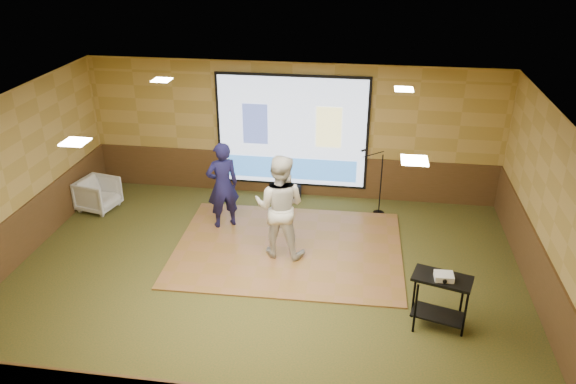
# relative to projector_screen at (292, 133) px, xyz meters

# --- Properties ---
(ground) EXTENTS (9.00, 9.00, 0.00)m
(ground) POSITION_rel_projector_screen_xyz_m (0.00, -3.44, -1.47)
(ground) COLOR #2E3E1C
(ground) RESTS_ON ground
(room_shell) EXTENTS (9.04, 7.04, 3.02)m
(room_shell) POSITION_rel_projector_screen_xyz_m (0.00, -3.44, 0.62)
(room_shell) COLOR tan
(room_shell) RESTS_ON ground
(wainscot_back) EXTENTS (9.00, 0.04, 0.95)m
(wainscot_back) POSITION_rel_projector_screen_xyz_m (0.00, 0.04, -1.00)
(wainscot_back) COLOR #483218
(wainscot_back) RESTS_ON ground
(wainscot_left) EXTENTS (0.04, 7.00, 0.95)m
(wainscot_left) POSITION_rel_projector_screen_xyz_m (-4.48, -3.44, -1.00)
(wainscot_left) COLOR #483218
(wainscot_left) RESTS_ON ground
(wainscot_right) EXTENTS (0.04, 7.00, 0.95)m
(wainscot_right) POSITION_rel_projector_screen_xyz_m (4.48, -3.44, -1.00)
(wainscot_right) COLOR #483218
(wainscot_right) RESTS_ON ground
(projector_screen) EXTENTS (3.32, 0.06, 2.52)m
(projector_screen) POSITION_rel_projector_screen_xyz_m (0.00, 0.00, 0.00)
(projector_screen) COLOR black
(projector_screen) RESTS_ON room_shell
(downlight_nw) EXTENTS (0.32, 0.32, 0.02)m
(downlight_nw) POSITION_rel_projector_screen_xyz_m (-2.20, -1.64, 1.50)
(downlight_nw) COLOR #FFE9BF
(downlight_nw) RESTS_ON room_shell
(downlight_ne) EXTENTS (0.32, 0.32, 0.02)m
(downlight_ne) POSITION_rel_projector_screen_xyz_m (2.20, -1.64, 1.50)
(downlight_ne) COLOR #FFE9BF
(downlight_ne) RESTS_ON room_shell
(downlight_sw) EXTENTS (0.32, 0.32, 0.02)m
(downlight_sw) POSITION_rel_projector_screen_xyz_m (-2.20, -4.94, 1.50)
(downlight_sw) COLOR #FFE9BF
(downlight_sw) RESTS_ON room_shell
(downlight_se) EXTENTS (0.32, 0.32, 0.02)m
(downlight_se) POSITION_rel_projector_screen_xyz_m (2.20, -4.94, 1.50)
(downlight_se) COLOR #FFE9BF
(downlight_se) RESTS_ON room_shell
(dance_floor) EXTENTS (4.31, 3.33, 0.03)m
(dance_floor) POSITION_rel_projector_screen_xyz_m (0.27, -2.37, -1.46)
(dance_floor) COLOR brown
(dance_floor) RESTS_ON ground
(player_left) EXTENTS (0.77, 0.70, 1.78)m
(player_left) POSITION_rel_projector_screen_xyz_m (-1.14, -1.68, -0.56)
(player_left) COLOR #171544
(player_left) RESTS_ON dance_floor
(player_right) EXTENTS (1.02, 0.84, 1.95)m
(player_right) POSITION_rel_projector_screen_xyz_m (0.15, -2.59, -0.47)
(player_right) COLOR silver
(player_right) RESTS_ON dance_floor
(av_table) EXTENTS (0.85, 0.45, 0.90)m
(av_table) POSITION_rel_projector_screen_xyz_m (2.84, -4.29, -0.86)
(av_table) COLOR black
(av_table) RESTS_ON ground
(projector) EXTENTS (0.28, 0.23, 0.09)m
(projector) POSITION_rel_projector_screen_xyz_m (2.85, -4.34, -0.53)
(projector) COLOR white
(projector) RESTS_ON av_table
(mic_stand) EXTENTS (0.57, 0.23, 1.45)m
(mic_stand) POSITION_rel_projector_screen_xyz_m (1.91, -0.65, -0.98)
(mic_stand) COLOR black
(mic_stand) RESTS_ON ground
(banquet_chair) EXTENTS (0.89, 0.88, 0.69)m
(banquet_chair) POSITION_rel_projector_screen_xyz_m (-4.00, -1.32, -1.13)
(banquet_chair) COLOR gray
(banquet_chair) RESTS_ON ground
(duffel_bag) EXTENTS (0.54, 0.42, 0.30)m
(duffel_bag) POSITION_rel_projector_screen_xyz_m (-0.04, -0.23, -1.33)
(duffel_bag) COLOR black
(duffel_bag) RESTS_ON ground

